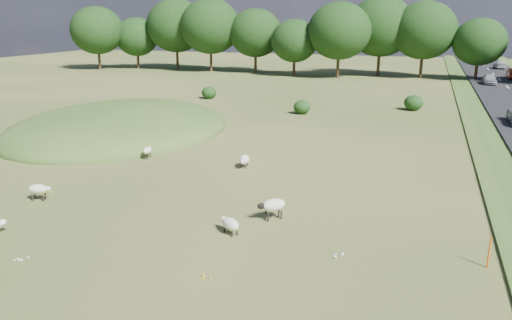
{
  "coord_description": "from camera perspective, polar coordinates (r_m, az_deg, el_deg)",
  "views": [
    {
      "loc": [
        10.48,
        -20.8,
        8.47
      ],
      "look_at": [
        2.0,
        4.0,
        1.0
      ],
      "focal_mm": 35.0,
      "sensor_mm": 36.0,
      "label": 1
    }
  ],
  "objects": [
    {
      "name": "sheep_3",
      "position": [
        29.29,
        -1.36,
        0.02
      ],
      "size": [
        0.71,
        1.29,
        0.72
      ],
      "rotation": [
        0.0,
        0.0,
        4.87
      ],
      "color": "beige",
      "rests_on": "ground"
    },
    {
      "name": "sheep_2",
      "position": [
        26.12,
        -23.6,
        -3.08
      ],
      "size": [
        1.17,
        0.68,
        0.82
      ],
      "rotation": [
        0.0,
        0.0,
        0.22
      ],
      "color": "beige",
      "rests_on": "ground"
    },
    {
      "name": "ground",
      "position": [
        42.97,
        4.4,
        4.49
      ],
      "size": [
        160.0,
        160.0,
        0.0
      ],
      "primitive_type": "plane",
      "color": "#2F5119",
      "rests_on": "ground"
    },
    {
      "name": "sheep_1",
      "position": [
        21.71,
        1.92,
        -5.2
      ],
      "size": [
        1.25,
        1.16,
        0.94
      ],
      "rotation": [
        0.0,
        0.0,
        3.86
      ],
      "color": "beige",
      "rests_on": "ground"
    },
    {
      "name": "treeline",
      "position": [
        77.13,
        10.59,
        14.23
      ],
      "size": [
        96.28,
        14.66,
        11.7
      ],
      "color": "black",
      "rests_on": "ground"
    },
    {
      "name": "shrubs",
      "position": [
        49.7,
        6.85,
        6.78
      ],
      "size": [
        23.04,
        7.02,
        1.46
      ],
      "color": "black",
      "rests_on": "ground"
    },
    {
      "name": "sheep_0",
      "position": [
        31.84,
        -12.34,
        1.07
      ],
      "size": [
        0.59,
        1.06,
        0.74
      ],
      "rotation": [
        0.0,
        0.0,
        1.74
      ],
      "color": "beige",
      "rests_on": "ground"
    },
    {
      "name": "car_1",
      "position": [
        71.92,
        25.13,
        8.4
      ],
      "size": [
        1.57,
        3.89,
        1.33
      ],
      "primitive_type": "imported",
      "color": "#A7AAAF",
      "rests_on": "road"
    },
    {
      "name": "marker_post",
      "position": [
        19.49,
        25.09,
        -9.51
      ],
      "size": [
        0.06,
        0.06,
        1.2
      ],
      "primitive_type": "cylinder",
      "color": "#D8590C",
      "rests_on": "ground"
    },
    {
      "name": "sheep_4",
      "position": [
        20.44,
        -2.98,
        -7.3
      ],
      "size": [
        1.16,
        0.97,
        0.67
      ],
      "rotation": [
        0.0,
        0.0,
        2.54
      ],
      "color": "beige",
      "rests_on": "ground"
    },
    {
      "name": "car_5",
      "position": [
        95.28,
        26.1,
        9.75
      ],
      "size": [
        1.74,
        4.29,
        1.24
      ],
      "primitive_type": "imported",
      "rotation": [
        0.0,
        0.0,
        3.14
      ],
      "color": "silver",
      "rests_on": "road"
    },
    {
      "name": "mound",
      "position": [
        40.66,
        -15.23,
        3.32
      ],
      "size": [
        16.0,
        20.0,
        4.0
      ],
      "primitive_type": "ellipsoid",
      "color": "#33561E",
      "rests_on": "ground"
    }
  ]
}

